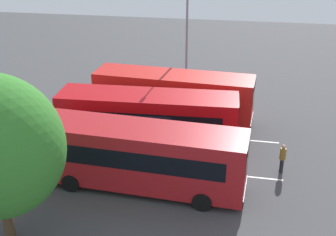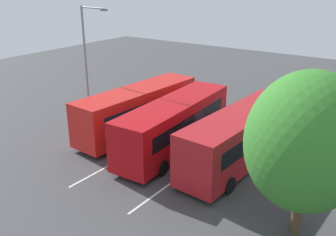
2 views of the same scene
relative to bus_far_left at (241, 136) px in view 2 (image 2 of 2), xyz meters
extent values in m
plane|color=#424244|center=(-0.38, 4.01, -1.77)|extent=(70.98, 70.98, 0.00)
cube|color=#AD191E|center=(-0.03, 0.00, 0.01)|extent=(10.25, 3.15, 2.92)
cube|color=black|center=(4.97, -0.33, 0.79)|extent=(0.27, 2.18, 1.22)
cube|color=black|center=(0.05, 1.21, 0.36)|extent=(8.48, 0.65, 0.93)
cube|color=black|center=(-0.11, -1.20, 0.36)|extent=(8.48, 0.65, 0.93)
cube|color=black|center=(4.99, -0.33, 1.28)|extent=(0.23, 1.98, 0.32)
cube|color=black|center=(5.00, -0.34, -1.23)|extent=(0.25, 2.28, 0.36)
cylinder|color=black|center=(3.28, 0.96, -1.31)|extent=(0.92, 0.34, 0.91)
cylinder|color=black|center=(3.12, -1.39, -1.31)|extent=(0.92, 0.34, 0.91)
cylinder|color=black|center=(-3.18, 1.40, -1.31)|extent=(0.92, 0.34, 0.91)
cylinder|color=black|center=(-3.34, -0.96, -1.31)|extent=(0.92, 0.34, 0.91)
cube|color=#B70C11|center=(-0.62, 4.24, 0.01)|extent=(10.20, 2.90, 2.92)
cube|color=black|center=(4.39, 4.45, 0.79)|extent=(0.21, 2.18, 1.22)
cube|color=black|center=(-0.67, 5.45, 0.36)|extent=(8.49, 0.44, 0.93)
cube|color=black|center=(-0.57, 3.03, 0.36)|extent=(8.49, 0.44, 0.93)
cube|color=black|center=(4.41, 4.45, 1.28)|extent=(0.18, 1.99, 0.32)
cube|color=black|center=(4.42, 4.45, -1.23)|extent=(0.20, 2.28, 0.36)
cylinder|color=black|center=(2.56, 5.55, -1.31)|extent=(0.92, 0.32, 0.91)
cylinder|color=black|center=(2.66, 3.20, -1.31)|extent=(0.92, 0.32, 0.91)
cylinder|color=black|center=(-3.90, 5.28, -1.31)|extent=(0.92, 0.32, 0.91)
cylinder|color=black|center=(-3.81, 2.92, -1.31)|extent=(0.92, 0.32, 0.91)
cube|color=red|center=(0.25, 7.91, 0.01)|extent=(10.26, 3.18, 2.92)
cube|color=#19232D|center=(5.25, 7.56, 0.79)|extent=(0.27, 2.18, 1.22)
cube|color=#19232D|center=(0.34, 9.12, 0.36)|extent=(8.48, 0.67, 0.93)
cube|color=#19232D|center=(0.17, 6.71, 0.36)|extent=(8.48, 0.67, 0.93)
cube|color=black|center=(5.27, 7.56, 1.28)|extent=(0.24, 1.98, 0.32)
cube|color=black|center=(5.28, 7.56, -1.23)|extent=(0.26, 2.28, 0.36)
cylinder|color=black|center=(3.56, 8.86, -1.31)|extent=(0.92, 0.34, 0.91)
cylinder|color=black|center=(3.40, 6.51, -1.31)|extent=(0.92, 0.34, 0.91)
cylinder|color=black|center=(-2.89, 9.31, -1.31)|extent=(0.92, 0.34, 0.91)
cylinder|color=black|center=(-3.06, 6.96, -1.31)|extent=(0.92, 0.34, 0.91)
cylinder|color=#232833|center=(6.90, 2.53, -1.37)|extent=(0.13, 0.13, 0.79)
cylinder|color=#232833|center=(6.85, 2.68, -1.37)|extent=(0.13, 0.13, 0.79)
cylinder|color=olive|center=(6.88, 2.60, -0.67)|extent=(0.41, 0.41, 0.62)
sphere|color=tan|center=(6.88, 2.60, -0.25)|extent=(0.21, 0.21, 0.21)
cylinder|color=gray|center=(0.37, 13.00, 2.50)|extent=(0.16, 0.16, 8.53)
cylinder|color=gray|center=(0.27, 11.81, 6.66)|extent=(0.30, 2.39, 0.10)
cube|color=slate|center=(0.17, 10.62, 6.58)|extent=(0.25, 0.57, 0.14)
cylinder|color=#4C3823|center=(-4.55, -4.71, -0.62)|extent=(0.44, 0.44, 2.29)
ellipsoid|color=#337A28|center=(-4.55, -4.71, 2.57)|extent=(5.45, 4.91, 5.73)
cube|color=silver|center=(-0.38, 1.95, -1.76)|extent=(14.68, 0.40, 0.01)
cube|color=silver|center=(-0.38, 6.07, -1.76)|extent=(14.68, 0.40, 0.01)
camera|label=1|loc=(4.47, -17.95, 10.49)|focal=46.95mm
camera|label=2|loc=(-18.66, -7.84, 8.63)|focal=39.64mm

